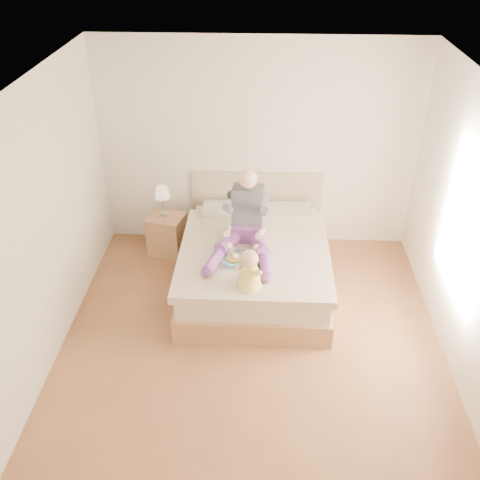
{
  "coord_description": "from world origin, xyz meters",
  "views": [
    {
      "loc": [
        0.08,
        -4.17,
        3.98
      ],
      "look_at": [
        -0.16,
        0.83,
        0.77
      ],
      "focal_mm": 40.0,
      "sensor_mm": 36.0,
      "label": 1
    }
  ],
  "objects_px": {
    "nightstand": "(167,234)",
    "adult": "(246,224)",
    "bed": "(255,260)",
    "tray": "(244,258)",
    "baby": "(250,272)"
  },
  "relations": [
    {
      "from": "tray",
      "to": "baby",
      "type": "bearing_deg",
      "value": -82.79
    },
    {
      "from": "bed",
      "to": "tray",
      "type": "height_order",
      "value": "bed"
    },
    {
      "from": "nightstand",
      "to": "baby",
      "type": "xyz_separation_m",
      "value": [
        1.13,
        -1.49,
        0.52
      ]
    },
    {
      "from": "tray",
      "to": "baby",
      "type": "xyz_separation_m",
      "value": [
        0.08,
        -0.44,
        0.15
      ]
    },
    {
      "from": "bed",
      "to": "tray",
      "type": "xyz_separation_m",
      "value": [
        -0.11,
        -0.43,
        0.32
      ]
    },
    {
      "from": "tray",
      "to": "baby",
      "type": "relative_size",
      "value": 1.15
    },
    {
      "from": "nightstand",
      "to": "adult",
      "type": "relative_size",
      "value": 0.49
    },
    {
      "from": "adult",
      "to": "tray",
      "type": "bearing_deg",
      "value": -85.78
    },
    {
      "from": "nightstand",
      "to": "adult",
      "type": "distance_m",
      "value": 1.4
    },
    {
      "from": "bed",
      "to": "adult",
      "type": "relative_size",
      "value": 2.0
    },
    {
      "from": "bed",
      "to": "nightstand",
      "type": "bearing_deg",
      "value": 151.94
    },
    {
      "from": "tray",
      "to": "baby",
      "type": "distance_m",
      "value": 0.47
    },
    {
      "from": "adult",
      "to": "baby",
      "type": "bearing_deg",
      "value": -79.24
    },
    {
      "from": "bed",
      "to": "adult",
      "type": "height_order",
      "value": "adult"
    },
    {
      "from": "adult",
      "to": "bed",
      "type": "bearing_deg",
      "value": 40.69
    }
  ]
}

